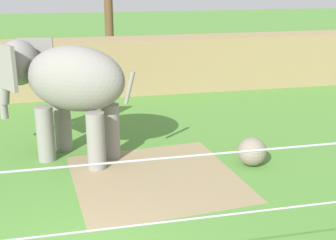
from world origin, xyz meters
TOP-DOWN VIEW (x-y plane):
  - dirt_patch at (2.19, 3.94)m, footprint 4.57×4.65m
  - embankment_wall at (0.00, 13.24)m, footprint 36.00×1.80m
  - elephant at (0.02, 5.93)m, footprint 4.03×3.34m
  - enrichment_ball at (4.97, 4.18)m, footprint 0.81×0.81m

SIDE VIEW (x-z plane):
  - dirt_patch at x=2.19m, z-range 0.00..0.01m
  - enrichment_ball at x=4.97m, z-range 0.00..0.81m
  - embankment_wall at x=0.00m, z-range 0.00..2.42m
  - elephant at x=0.02m, z-range 0.54..3.88m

